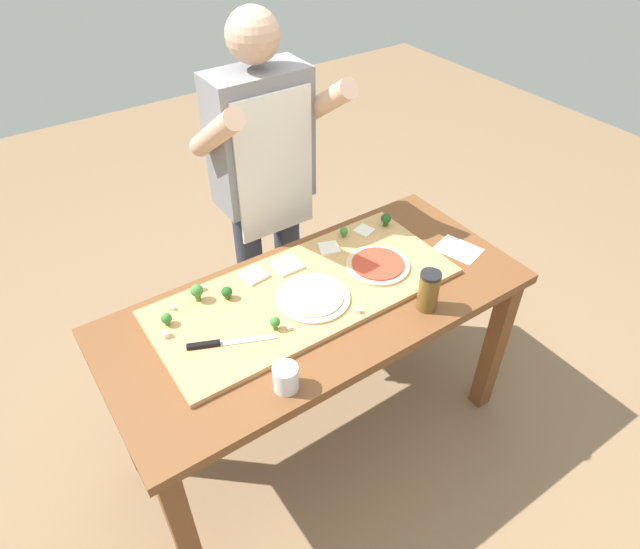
% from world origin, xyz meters
% --- Properties ---
extents(ground_plane, '(8.00, 8.00, 0.00)m').
position_xyz_m(ground_plane, '(0.00, 0.00, 0.00)').
color(ground_plane, '#896B4C').
extents(prep_table, '(1.58, 0.72, 0.80)m').
position_xyz_m(prep_table, '(0.00, 0.00, 0.68)').
color(prep_table, brown).
rests_on(prep_table, ground).
extents(cutting_board, '(1.14, 0.49, 0.02)m').
position_xyz_m(cutting_board, '(-0.02, 0.06, 0.81)').
color(cutting_board, tan).
rests_on(cutting_board, prep_table).
extents(chefs_knife, '(0.28, 0.14, 0.02)m').
position_xyz_m(chefs_knife, '(-0.40, -0.01, 0.82)').
color(chefs_knife, '#B7BABF').
rests_on(chefs_knife, cutting_board).
extents(pizza_whole_tomato_red, '(0.25, 0.25, 0.02)m').
position_xyz_m(pizza_whole_tomato_red, '(0.29, 0.02, 0.82)').
color(pizza_whole_tomato_red, beige).
rests_on(pizza_whole_tomato_red, cutting_board).
extents(pizza_whole_cheese_artichoke, '(0.27, 0.27, 0.02)m').
position_xyz_m(pizza_whole_cheese_artichoke, '(-0.02, 0.00, 0.82)').
color(pizza_whole_cheese_artichoke, beige).
rests_on(pizza_whole_cheese_artichoke, cutting_board).
extents(pizza_slice_near_right, '(0.10, 0.10, 0.01)m').
position_xyz_m(pizza_slice_near_right, '(-0.14, 0.23, 0.82)').
color(pizza_slice_near_right, silver).
rests_on(pizza_slice_near_right, cutting_board).
extents(pizza_slice_far_left, '(0.10, 0.10, 0.01)m').
position_xyz_m(pizza_slice_far_left, '(0.20, 0.21, 0.82)').
color(pizza_slice_far_left, silver).
rests_on(pizza_slice_far_left, cutting_board).
extents(pizza_slice_far_right, '(0.09, 0.09, 0.01)m').
position_xyz_m(pizza_slice_far_right, '(0.39, 0.23, 0.82)').
color(pizza_slice_far_right, silver).
rests_on(pizza_slice_far_right, cutting_board).
extents(pizza_slice_near_left, '(0.10, 0.10, 0.01)m').
position_xyz_m(pizza_slice_near_left, '(0.00, 0.21, 0.82)').
color(pizza_slice_near_left, silver).
rests_on(pizza_slice_near_left, cutting_board).
extents(broccoli_floret_back_left, '(0.05, 0.05, 0.07)m').
position_xyz_m(broccoli_floret_back_left, '(-0.37, 0.23, 0.86)').
color(broccoli_floret_back_left, '#487A23').
rests_on(broccoli_floret_back_left, cutting_board).
extents(broccoli_floret_front_left, '(0.04, 0.04, 0.05)m').
position_xyz_m(broccoli_floret_front_left, '(-0.28, 0.18, 0.85)').
color(broccoli_floret_front_left, '#2C5915').
rests_on(broccoli_floret_front_left, cutting_board).
extents(broccoli_floret_center_left, '(0.04, 0.04, 0.06)m').
position_xyz_m(broccoli_floret_center_left, '(0.49, 0.21, 0.85)').
color(broccoli_floret_center_left, '#2C5915').
rests_on(broccoli_floret_center_left, cutting_board).
extents(broccoli_floret_center_right, '(0.04, 0.04, 0.05)m').
position_xyz_m(broccoli_floret_center_right, '(-0.51, 0.17, 0.84)').
color(broccoli_floret_center_right, '#3F7220').
rests_on(broccoli_floret_center_right, cutting_board).
extents(broccoli_floret_front_mid, '(0.04, 0.04, 0.05)m').
position_xyz_m(broccoli_floret_front_mid, '(-0.21, -0.06, 0.85)').
color(broccoli_floret_front_mid, '#3F7220').
rests_on(broccoli_floret_front_mid, cutting_board).
extents(broccoli_floret_front_right, '(0.03, 0.03, 0.04)m').
position_xyz_m(broccoli_floret_front_right, '(0.30, 0.25, 0.84)').
color(broccoli_floret_front_right, '#487A23').
rests_on(broccoli_floret_front_right, cutting_board).
extents(cheese_crumble_a, '(0.02, 0.02, 0.01)m').
position_xyz_m(cheese_crumble_a, '(-0.18, -0.08, 0.82)').
color(cheese_crumble_a, silver).
rests_on(cheese_crumble_a, cutting_board).
extents(cheese_crumble_b, '(0.02, 0.02, 0.02)m').
position_xyz_m(cheese_crumble_b, '(0.46, -0.13, 0.83)').
color(cheese_crumble_b, white).
rests_on(cheese_crumble_b, cutting_board).
extents(cheese_crumble_c, '(0.02, 0.02, 0.02)m').
position_xyz_m(cheese_crumble_c, '(-0.46, 0.23, 0.82)').
color(cheese_crumble_c, white).
rests_on(cheese_crumble_c, cutting_board).
extents(cheese_crumble_d, '(0.03, 0.03, 0.02)m').
position_xyz_m(cheese_crumble_d, '(0.07, -0.15, 0.83)').
color(cheese_crumble_d, white).
rests_on(cheese_crumble_d, cutting_board).
extents(cheese_crumble_e, '(0.02, 0.02, 0.02)m').
position_xyz_m(cheese_crumble_e, '(-0.53, 0.12, 0.83)').
color(cheese_crumble_e, white).
rests_on(cheese_crumble_e, cutting_board).
extents(cheese_crumble_f, '(0.02, 0.02, 0.02)m').
position_xyz_m(cheese_crumble_f, '(-0.33, 0.27, 0.83)').
color(cheese_crumble_f, silver).
rests_on(cheese_crumble_f, cutting_board).
extents(flour_cup, '(0.08, 0.08, 0.09)m').
position_xyz_m(flour_cup, '(-0.31, -0.27, 0.84)').
color(flour_cup, white).
rests_on(flour_cup, prep_table).
extents(sauce_jar, '(0.08, 0.08, 0.16)m').
position_xyz_m(sauce_jar, '(0.30, -0.25, 0.88)').
color(sauce_jar, brown).
rests_on(sauce_jar, prep_table).
extents(recipe_note, '(0.17, 0.20, 0.00)m').
position_xyz_m(recipe_note, '(0.65, -0.07, 0.80)').
color(recipe_note, white).
rests_on(recipe_note, prep_table).
extents(cook_center, '(0.54, 0.39, 1.67)m').
position_xyz_m(cook_center, '(0.12, 0.57, 1.00)').
color(cook_center, '#333847').
rests_on(cook_center, ground).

